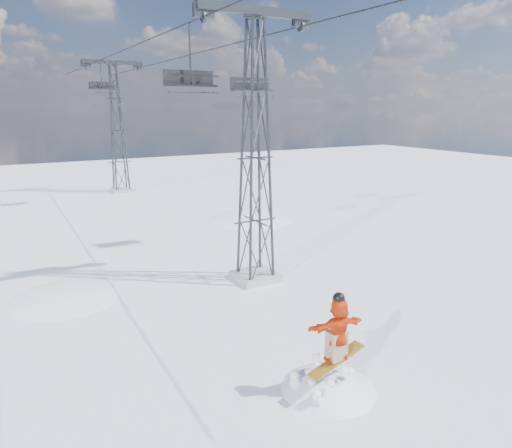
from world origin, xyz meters
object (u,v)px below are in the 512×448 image
object	(u,v)px
lift_chair_near	(190,80)
snowboarder_jump	(326,438)
lift_tower_near	(255,159)
lift_tower_far	(117,131)

from	to	relation	value
lift_chair_near	snowboarder_jump	bearing A→B (deg)	-90.46
lift_tower_near	snowboarder_jump	xyz separation A→B (m)	(-2.28, -8.21, -7.09)
lift_chair_near	lift_tower_near	bearing A→B (deg)	-35.45
lift_tower_near	snowboarder_jump	bearing A→B (deg)	-105.52
snowboarder_jump	lift_tower_far	bearing A→B (deg)	86.07
lift_tower_near	lift_chair_near	distance (m)	4.19
lift_tower_far	lift_chair_near	distance (m)	23.75
lift_tower_far	snowboarder_jump	xyz separation A→B (m)	(-2.28, -33.21, -7.09)
lift_tower_near	snowboarder_jump	distance (m)	11.08
snowboarder_jump	lift_chair_near	size ratio (longest dim) A/B	2.55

